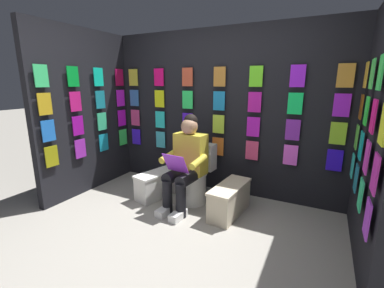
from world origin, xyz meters
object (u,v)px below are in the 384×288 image
Objects in this scene: toilet at (195,177)px; comic_longbox_near at (230,200)px; comic_longbox_far at (157,184)px; person_reading at (186,162)px.

comic_longbox_near is (-0.55, 0.16, -0.14)m from toilet.
toilet is 1.11× the size of comic_longbox_far.
toilet is at bearing -89.38° from person_reading.
comic_longbox_far is at bearing -5.09° from person_reading.
comic_longbox_near reaches higher than comic_longbox_far.
person_reading reaches higher than toilet.
toilet is at bearing -150.82° from comic_longbox_far.
comic_longbox_far is at bearing 3.85° from comic_longbox_near.
toilet is 0.35m from person_reading.
comic_longbox_far is (0.50, -0.09, -0.42)m from person_reading.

